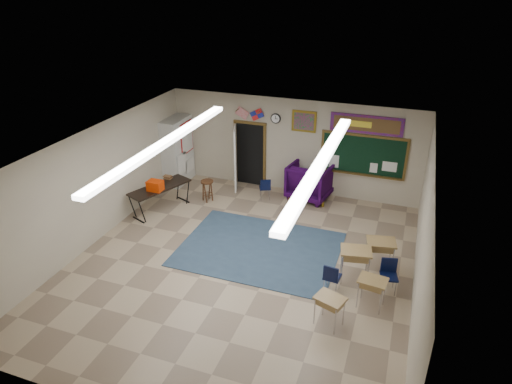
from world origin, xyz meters
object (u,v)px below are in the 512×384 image
(wingback_armchair, at_px, (311,181))
(student_desk_front_right, at_px, (380,254))
(student_desk_front_left, at_px, (355,263))
(folding_table, at_px, (161,197))
(wooden_stool, at_px, (207,190))

(wingback_armchair, xyz_separation_m, student_desk_front_right, (2.45, -3.23, -0.12))
(student_desk_front_left, height_order, folding_table, folding_table)
(wingback_armchair, height_order, student_desk_front_left, wingback_armchair)
(wingback_armchair, bearing_deg, folding_table, 40.81)
(wooden_stool, bearing_deg, student_desk_front_left, -27.38)
(wingback_armchair, bearing_deg, wooden_stool, 34.22)
(folding_table, bearing_deg, student_desk_front_left, 7.81)
(wooden_stool, bearing_deg, folding_table, -134.86)
(student_desk_front_left, distance_m, wooden_stool, 5.51)
(student_desk_front_left, relative_size, student_desk_front_right, 1.03)
(wingback_armchair, distance_m, student_desk_front_left, 4.31)
(wingback_armchair, relative_size, wooden_stool, 1.86)
(wingback_armchair, height_order, student_desk_front_right, wingback_armchair)
(student_desk_front_left, bearing_deg, wooden_stool, 141.81)
(student_desk_front_left, distance_m, student_desk_front_right, 0.78)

